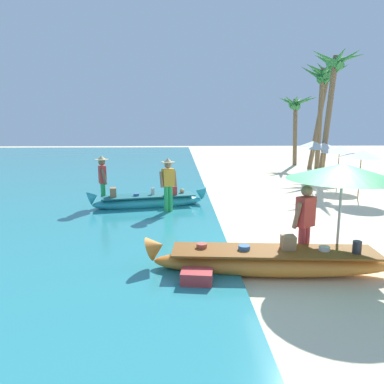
# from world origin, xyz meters

# --- Properties ---
(ground_plane) EXTENTS (80.00, 80.00, 0.00)m
(ground_plane) POSITION_xyz_m (0.00, 0.00, 0.00)
(ground_plane) COLOR beige
(boat_orange_foreground) EXTENTS (4.87, 1.13, 0.79)m
(boat_orange_foreground) POSITION_xyz_m (-1.17, -1.24, 0.27)
(boat_orange_foreground) COLOR orange
(boat_orange_foreground) RESTS_ON ground
(boat_cyan_midground) EXTENTS (3.99, 1.53, 0.77)m
(boat_cyan_midground) POSITION_xyz_m (-3.99, 4.18, 0.28)
(boat_cyan_midground) COLOR #33B2BC
(boat_cyan_midground) RESTS_ON ground
(person_vendor_hatted) EXTENTS (0.58, 0.44, 1.79)m
(person_vendor_hatted) POSITION_xyz_m (-3.30, 3.43, 1.04)
(person_vendor_hatted) COLOR green
(person_vendor_hatted) RESTS_ON ground
(person_tourist_customer) EXTENTS (0.57, 0.47, 1.65)m
(person_tourist_customer) POSITION_xyz_m (-0.46, -0.81, 0.93)
(person_tourist_customer) COLOR #B2383D
(person_tourist_customer) RESTS_ON ground
(person_vendor_assistant) EXTENTS (0.44, 0.58, 1.80)m
(person_vendor_assistant) POSITION_xyz_m (-5.49, 4.19, 1.05)
(person_vendor_assistant) COLOR green
(person_vendor_assistant) RESTS_ON ground
(patio_umbrella_large) EXTENTS (2.11, 2.11, 2.08)m
(patio_umbrella_large) POSITION_xyz_m (0.18, -0.90, 1.91)
(patio_umbrella_large) COLOR #B7B7BC
(patio_umbrella_large) RESTS_ON ground
(parasol_row_0) EXTENTS (1.60, 1.60, 1.91)m
(parasol_row_0) POSITION_xyz_m (3.80, 5.41, 1.75)
(parasol_row_0) COLOR #8E6B47
(parasol_row_0) RESTS_ON ground
(parasol_row_1) EXTENTS (1.60, 1.60, 1.91)m
(parasol_row_1) POSITION_xyz_m (4.06, 7.82, 1.75)
(parasol_row_1) COLOR #8E6B47
(parasol_row_1) RESTS_ON ground
(parasol_row_2) EXTENTS (1.60, 1.60, 1.91)m
(parasol_row_2) POSITION_xyz_m (4.27, 10.08, 1.75)
(parasol_row_2) COLOR #8E6B47
(parasol_row_2) RESTS_ON ground
(parasol_row_3) EXTENTS (1.60, 1.60, 1.91)m
(parasol_row_3) POSITION_xyz_m (4.46, 12.03, 1.75)
(parasol_row_3) COLOR #8E6B47
(parasol_row_3) RESTS_ON ground
(palm_tree_tall_inland) EXTENTS (2.75, 2.96, 4.85)m
(palm_tree_tall_inland) POSITION_xyz_m (5.01, 17.05, 3.97)
(palm_tree_tall_inland) COLOR brown
(palm_tree_tall_inland) RESTS_ON ground
(palm_tree_leaning_seaward) EXTENTS (2.63, 2.75, 6.36)m
(palm_tree_leaning_seaward) POSITION_xyz_m (5.39, 13.72, 5.15)
(palm_tree_leaning_seaward) COLOR brown
(palm_tree_leaning_seaward) RESTS_ON ground
(palm_tree_mid_cluster) EXTENTS (2.46, 2.79, 6.63)m
(palm_tree_mid_cluster) POSITION_xyz_m (6.15, 15.00, 5.15)
(palm_tree_mid_cluster) COLOR brown
(palm_tree_mid_cluster) RESTS_ON ground
(palm_tree_far_behind) EXTENTS (3.06, 2.74, 6.48)m
(palm_tree_far_behind) POSITION_xyz_m (4.82, 10.75, 5.30)
(palm_tree_far_behind) COLOR brown
(palm_tree_far_behind) RESTS_ON ground
(cooler_box) EXTENTS (0.59, 0.44, 0.32)m
(cooler_box) POSITION_xyz_m (-2.65, -1.75, 0.16)
(cooler_box) COLOR #C63838
(cooler_box) RESTS_ON ground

